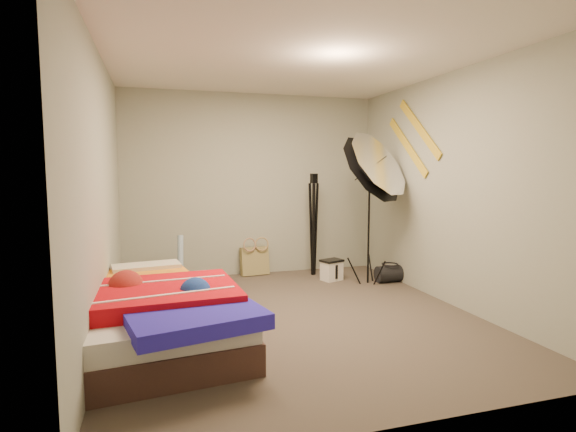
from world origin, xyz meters
name	(u,v)px	position (x,y,z in m)	size (l,w,h in m)	color
floor	(296,317)	(0.00, 0.00, 0.00)	(4.00, 4.00, 0.00)	#494035
ceiling	(296,58)	(0.00, 0.00, 2.50)	(4.00, 4.00, 0.00)	silver
wall_back	(253,185)	(0.00, 2.00, 1.25)	(3.50, 3.50, 0.00)	#949B8B
wall_front	(407,208)	(0.00, -2.00, 1.25)	(3.50, 3.50, 0.00)	#949B8B
wall_left	(101,194)	(-1.75, 0.00, 1.25)	(4.00, 4.00, 0.00)	#949B8B
wall_right	(451,189)	(1.75, 0.00, 1.25)	(4.00, 4.00, 0.00)	#949B8B
tote_bag	(255,261)	(0.00, 1.90, 0.19)	(0.39, 0.12, 0.39)	tan
wrapping_roll	(180,261)	(-1.03, 1.53, 0.32)	(0.07, 0.07, 0.65)	#568CB6
camera_case	(332,271)	(0.91, 1.30, 0.13)	(0.26, 0.18, 0.26)	white
duffel_bag	(390,274)	(1.61, 1.00, 0.11)	(0.22, 0.22, 0.35)	black
wall_stripe_upper	(419,128)	(1.73, 0.60, 1.95)	(0.02, 1.10, 0.10)	gold
wall_stripe_lower	(408,146)	(1.73, 0.85, 1.75)	(0.02, 1.10, 0.10)	gold
bed	(157,314)	(-1.32, -0.35, 0.27)	(1.53, 2.08, 0.54)	#402822
photo_umbrella	(371,170)	(1.23, 0.86, 1.45)	(0.98, 1.11, 2.03)	black
camera_tripod	(314,217)	(0.79, 1.67, 0.81)	(0.09, 0.09, 1.41)	black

